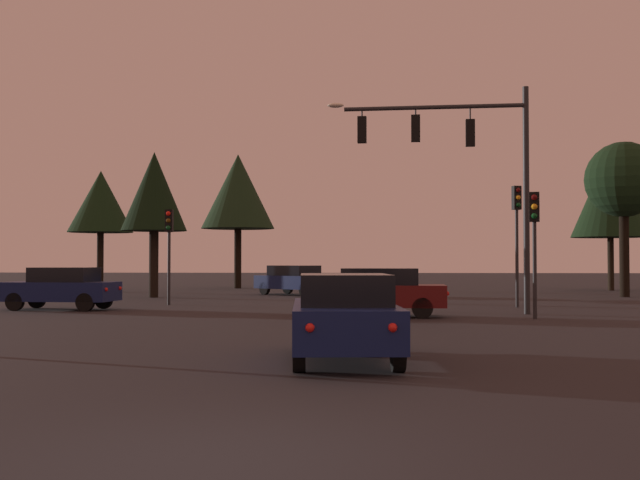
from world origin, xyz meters
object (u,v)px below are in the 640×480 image
(traffic_signal_mast_arm, at_px, (463,155))
(tree_lot_edge, at_px, (154,193))
(traffic_light_corner_left, at_px, (517,222))
(tree_left_far, at_px, (238,192))
(car_crossing_left, at_px, (376,291))
(tree_right_cluster, at_px, (624,181))
(car_crossing_right, at_px, (61,288))
(tree_behind_sign, at_px, (610,193))
(traffic_light_median, at_px, (534,228))
(traffic_light_corner_right, at_px, (169,237))
(car_far_lane, at_px, (295,280))
(tree_center_horizon, at_px, (101,202))
(car_nearside_lane, at_px, (344,316))

(traffic_signal_mast_arm, distance_m, tree_lot_edge, 17.17)
(traffic_light_corner_left, distance_m, tree_left_far, 24.27)
(car_crossing_left, height_order, tree_right_cluster, tree_right_cluster)
(car_crossing_right, distance_m, tree_behind_sign, 32.57)
(traffic_signal_mast_arm, distance_m, traffic_light_median, 3.89)
(traffic_light_corner_right, height_order, car_far_lane, traffic_light_corner_right)
(traffic_signal_mast_arm, distance_m, tree_center_horizon, 25.18)
(car_crossing_left, relative_size, tree_lot_edge, 0.64)
(traffic_signal_mast_arm, height_order, tree_left_far, tree_left_far)
(traffic_light_corner_left, height_order, traffic_light_corner_right, traffic_light_corner_left)
(tree_behind_sign, bearing_deg, traffic_signal_mast_arm, -117.86)
(traffic_light_corner_left, xyz_separation_m, tree_right_cluster, (6.80, 8.95, 2.43))
(car_far_lane, bearing_deg, tree_left_far, 116.13)
(tree_left_far, relative_size, tree_center_horizon, 1.25)
(traffic_light_corner_right, bearing_deg, traffic_light_corner_left, -2.86)
(tree_right_cluster, bearing_deg, traffic_light_corner_right, -157.87)
(traffic_light_corner_left, distance_m, tree_center_horizon, 24.93)
(car_nearside_lane, xyz_separation_m, tree_lot_edge, (-9.99, 23.11, 4.26))
(car_crossing_left, relative_size, tree_right_cluster, 0.59)
(traffic_light_median, xyz_separation_m, tree_behind_sign, (9.25, 23.29, 3.08))
(traffic_signal_mast_arm, distance_m, car_nearside_lane, 13.77)
(traffic_light_median, bearing_deg, car_far_lane, 118.90)
(traffic_light_corner_left, height_order, tree_right_cluster, tree_right_cluster)
(car_crossing_left, xyz_separation_m, tree_left_far, (-8.73, 24.79, 5.41))
(car_crossing_right, distance_m, car_far_lane, 14.54)
(car_nearside_lane, relative_size, tree_behind_sign, 0.51)
(traffic_light_corner_right, height_order, tree_left_far, tree_left_far)
(tree_left_far, xyz_separation_m, tree_center_horizon, (-6.84, -6.12, -1.09))
(traffic_light_median, distance_m, tree_right_cluster, 16.89)
(tree_center_horizon, relative_size, tree_right_cluster, 0.91)
(car_far_lane, height_order, tree_center_horizon, tree_center_horizon)
(car_crossing_right, relative_size, tree_right_cluster, 0.54)
(traffic_signal_mast_arm, xyz_separation_m, car_nearside_lane, (-3.54, -12.53, -4.49))
(traffic_light_corner_left, distance_m, car_crossing_left, 7.87)
(car_crossing_right, xyz_separation_m, tree_behind_sign, (25.27, 19.92, 5.02))
(traffic_signal_mast_arm, relative_size, traffic_light_corner_right, 1.98)
(car_crossing_right, height_order, tree_center_horizon, tree_center_horizon)
(car_crossing_right, xyz_separation_m, car_far_lane, (7.18, 12.65, 0.00))
(traffic_light_corner_right, bearing_deg, tree_right_cluster, 22.13)
(traffic_light_corner_right, xyz_separation_m, tree_center_horizon, (-7.36, 12.76, 2.40))
(traffic_light_corner_right, xyz_separation_m, traffic_light_median, (12.98, -6.63, 0.02))
(traffic_light_corner_right, relative_size, car_far_lane, 0.83)
(car_crossing_right, height_order, tree_left_far, tree_left_far)
(traffic_signal_mast_arm, relative_size, traffic_light_median, 1.96)
(car_crossing_left, bearing_deg, car_crossing_right, 166.74)
(tree_behind_sign, bearing_deg, traffic_light_corner_right, -143.15)
(traffic_light_median, bearing_deg, tree_behind_sign, 68.34)
(traffic_light_median, xyz_separation_m, tree_lot_edge, (-15.37, 12.87, 2.32))
(tree_center_horizon, bearing_deg, tree_lot_edge, -52.72)
(traffic_light_corner_right, bearing_deg, tree_left_far, 91.58)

